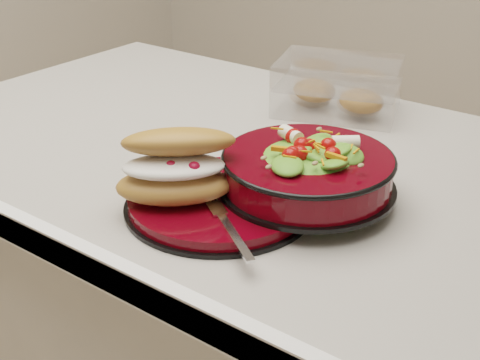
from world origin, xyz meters
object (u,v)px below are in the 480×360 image
Objects in this scene: salad_bowl at (308,164)px; fork at (229,228)px; pastry_box at (338,87)px; dinner_plate at (219,201)px; croissant at (177,167)px.

salad_bowl is 0.15m from fork.
salad_bowl is at bearing -85.80° from pastry_box.
dinner_plate is 1.06× the size of salad_bowl.
dinner_plate is 0.09m from fork.
fork is at bearing -97.35° from salad_bowl.
croissant is (-0.12, -0.12, 0.01)m from salad_bowl.
pastry_box reaches higher than fork.
salad_bowl reaches higher than pastry_box.
croissant reaches higher than fork.
croissant is 0.70× the size of pastry_box.
salad_bowl is 1.35× the size of croissant.
croissant is at bearing -134.39° from salad_bowl.
salad_bowl reaches higher than dinner_plate.
dinner_plate is at bearing -100.88° from pastry_box.
salad_bowl is at bearing 3.98° from croissant.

